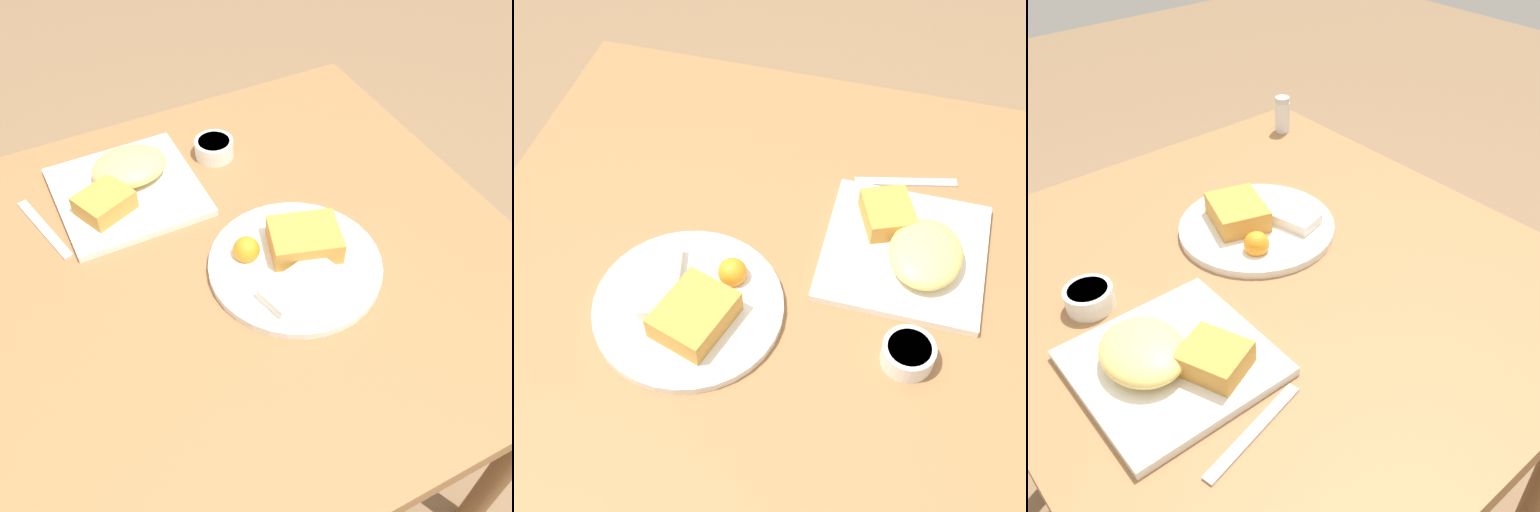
# 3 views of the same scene
# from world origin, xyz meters

# --- Properties ---
(ground_plane) EXTENTS (8.00, 8.00, 0.00)m
(ground_plane) POSITION_xyz_m (0.00, 0.00, 0.00)
(ground_plane) COLOR #846647
(dining_table) EXTENTS (0.97, 0.89, 0.78)m
(dining_table) POSITION_xyz_m (0.00, 0.00, 0.69)
(dining_table) COLOR olive
(dining_table) RESTS_ON ground_plane
(plate_square_near) EXTENTS (0.25, 0.25, 0.06)m
(plate_square_near) POSITION_xyz_m (0.09, -0.24, 0.80)
(plate_square_near) COLOR white
(plate_square_near) RESTS_ON dining_table
(plate_oval_far) EXTENTS (0.28, 0.28, 0.05)m
(plate_oval_far) POSITION_xyz_m (-0.10, 0.06, 0.79)
(plate_oval_far) COLOR white
(plate_oval_far) RESTS_ON dining_table
(sauce_ramekin) EXTENTS (0.07, 0.07, 0.04)m
(sauce_ramekin) POSITION_xyz_m (-0.10, -0.26, 0.80)
(sauce_ramekin) COLOR white
(sauce_ramekin) RESTS_ON dining_table
(butter_knife) EXTENTS (0.06, 0.17, 0.00)m
(butter_knife) POSITION_xyz_m (0.24, -0.21, 0.78)
(butter_knife) COLOR silver
(butter_knife) RESTS_ON dining_table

